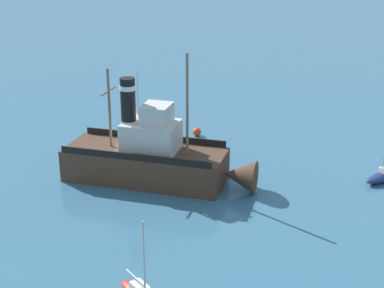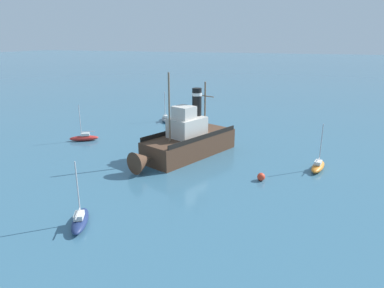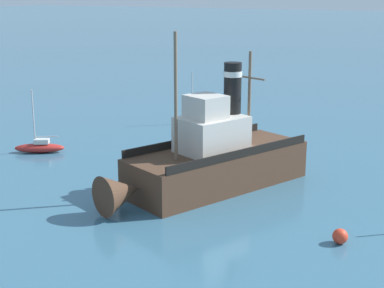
{
  "view_description": "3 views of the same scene",
  "coord_description": "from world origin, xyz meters",
  "px_view_note": "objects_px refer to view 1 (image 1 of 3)",
  "views": [
    {
      "loc": [
        41.96,
        0.74,
        18.38
      ],
      "look_at": [
        -1.59,
        4.59,
        1.72
      ],
      "focal_mm": 55.0,
      "sensor_mm": 36.0,
      "label": 1
    },
    {
      "loc": [
        -12.76,
        36.83,
        13.26
      ],
      "look_at": [
        -0.3,
        3.83,
        2.36
      ],
      "focal_mm": 32.0,
      "sensor_mm": 36.0,
      "label": 2
    },
    {
      "loc": [
        -14.96,
        32.61,
        12.26
      ],
      "look_at": [
        3.4,
        -0.01,
        2.29
      ],
      "focal_mm": 55.0,
      "sensor_mm": 36.0,
      "label": 3
    }
  ],
  "objects_px": {
    "sailboat_orange": "(142,115)",
    "mooring_buoy": "(197,132)",
    "old_tugboat": "(153,158)",
    "sailboat_navy": "(384,175)"
  },
  "relations": [
    {
      "from": "sailboat_orange",
      "to": "mooring_buoy",
      "type": "height_order",
      "value": "sailboat_orange"
    },
    {
      "from": "old_tugboat",
      "to": "mooring_buoy",
      "type": "distance_m",
      "value": 10.47
    },
    {
      "from": "old_tugboat",
      "to": "sailboat_orange",
      "type": "height_order",
      "value": "old_tugboat"
    },
    {
      "from": "sailboat_navy",
      "to": "mooring_buoy",
      "type": "relative_size",
      "value": 6.33
    },
    {
      "from": "sailboat_orange",
      "to": "mooring_buoy",
      "type": "relative_size",
      "value": 6.33
    },
    {
      "from": "mooring_buoy",
      "to": "old_tugboat",
      "type": "bearing_deg",
      "value": -23.98
    },
    {
      "from": "sailboat_navy",
      "to": "mooring_buoy",
      "type": "bearing_deg",
      "value": -130.3
    },
    {
      "from": "sailboat_orange",
      "to": "old_tugboat",
      "type": "bearing_deg",
      "value": 3.02
    },
    {
      "from": "old_tugboat",
      "to": "sailboat_orange",
      "type": "bearing_deg",
      "value": -176.98
    },
    {
      "from": "mooring_buoy",
      "to": "sailboat_orange",
      "type": "bearing_deg",
      "value": -135.75
    }
  ]
}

